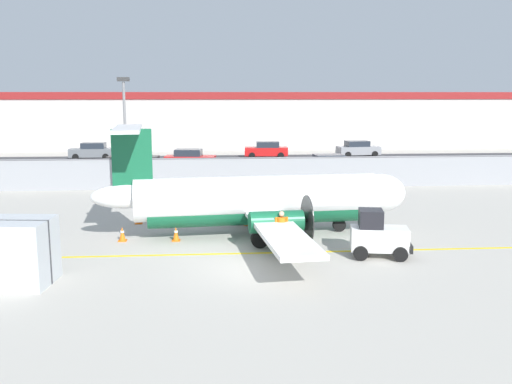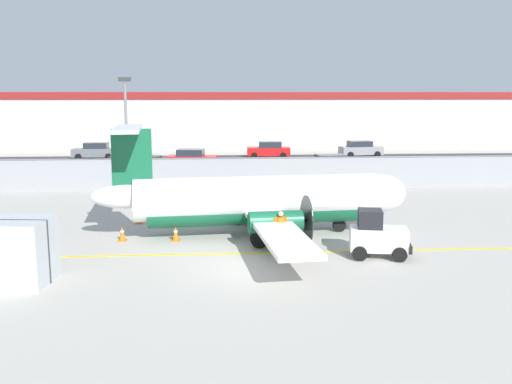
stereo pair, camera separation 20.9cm
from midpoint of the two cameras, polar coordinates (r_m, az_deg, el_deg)
name	(u,v)px [view 1 (the left image)]	position (r m, az deg, el deg)	size (l,w,h in m)	color
ground_plane	(252,253)	(23.00, -0.71, -6.13)	(140.00, 140.00, 0.01)	#ADA89E
perimeter_fence	(235,172)	(38.45, -2.27, 2.02)	(98.00, 0.10, 2.10)	gray
parking_lot_strip	(230,166)	(49.99, -2.77, 2.60)	(98.00, 17.00, 0.12)	#38383A
background_building	(224,120)	(68.15, -3.26, 7.21)	(91.00, 8.10, 6.50)	#BCB7B2
commuter_airplane	(263,200)	(25.65, 0.50, -0.80)	(14.35, 16.08, 4.92)	white
baggage_tug	(378,235)	(22.81, 11.84, -4.27)	(2.49, 1.72, 1.88)	silver
ground_crew_worker	(281,229)	(22.91, 2.30, -3.76)	(0.55, 0.38, 1.70)	#191E4C
cargo_container	(14,252)	(20.79, -23.28, -5.56)	(2.59, 2.24, 2.20)	#B7BCC1
traffic_cone_near_left	(248,219)	(27.73, -1.06, -2.71)	(0.36, 0.36, 0.64)	orange
traffic_cone_near_right	(176,234)	(25.07, -8.25, -4.16)	(0.36, 0.36, 0.64)	orange
traffic_cone_far_left	(122,234)	(25.48, -13.45, -4.11)	(0.36, 0.36, 0.64)	orange
traffic_cone_far_right	(139,217)	(28.67, -11.86, -2.50)	(0.36, 0.36, 0.64)	orange
parked_car_0	(93,151)	(57.11, -16.13, 3.97)	(4.21, 2.01, 1.58)	slate
parked_car_1	(133,159)	(49.03, -12.36, 3.22)	(4.33, 2.28, 1.58)	black
parked_car_2	(190,159)	(48.61, -6.75, 3.33)	(4.39, 2.43, 1.58)	red
parked_car_3	(266,150)	(56.07, 0.94, 4.25)	(4.29, 2.19, 1.58)	red
parked_car_4	(330,165)	(44.37, 7.29, 2.70)	(4.38, 2.40, 1.58)	gray
parked_car_5	(358,149)	(57.91, 10.06, 4.28)	(4.38, 2.40, 1.58)	gray
apron_light_pole	(125,128)	(34.66, -13.12, 6.21)	(0.70, 0.30, 7.27)	slate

